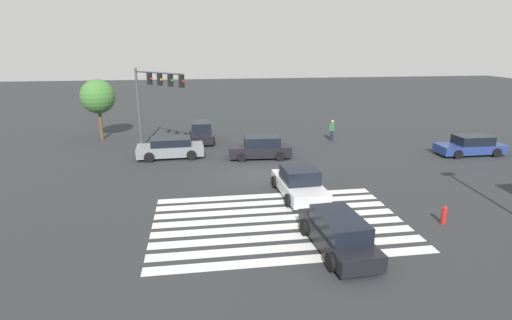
# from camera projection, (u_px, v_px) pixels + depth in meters

# --- Properties ---
(ground_plane) EXTENTS (138.86, 138.86, 0.00)m
(ground_plane) POSITION_uv_depth(u_px,v_px,m) (256.00, 174.00, 24.93)
(ground_plane) COLOR #2B2D30
(crosswalk_markings) EXTENTS (11.38, 7.25, 0.01)m
(crosswalk_markings) POSITION_uv_depth(u_px,v_px,m) (279.00, 222.00, 18.20)
(crosswalk_markings) COLOR silver
(crosswalk_markings) RESTS_ON ground_plane
(traffic_signal_mast) EXTENTS (3.76, 3.76, 6.09)m
(traffic_signal_mast) POSITION_uv_depth(u_px,v_px,m) (154.00, 90.00, 28.88)
(traffic_signal_mast) COLOR #47474C
(traffic_signal_mast) RESTS_ON ground_plane
(car_0) EXTENTS (4.71, 2.29, 1.43)m
(car_0) POSITION_uv_depth(u_px,v_px,m) (171.00, 148.00, 28.33)
(car_0) COLOR gray
(car_0) RESTS_ON ground_plane
(car_1) EXTENTS (4.87, 1.99, 1.43)m
(car_1) POSITION_uv_depth(u_px,v_px,m) (471.00, 146.00, 29.06)
(car_1) COLOR navy
(car_1) RESTS_ON ground_plane
(car_2) EXTENTS (2.38, 4.63, 1.55)m
(car_2) POSITION_uv_depth(u_px,v_px,m) (299.00, 183.00, 21.24)
(car_2) COLOR silver
(car_2) RESTS_ON ground_plane
(car_3) EXTENTS (2.20, 4.73, 1.48)m
(car_3) POSITION_uv_depth(u_px,v_px,m) (338.00, 233.00, 15.62)
(car_3) COLOR black
(car_3) RESTS_ON ground_plane
(car_4) EXTENTS (4.42, 2.22, 1.56)m
(car_4) POSITION_uv_depth(u_px,v_px,m) (260.00, 148.00, 28.27)
(car_4) COLOR black
(car_4) RESTS_ON ground_plane
(car_6) EXTENTS (2.06, 4.21, 1.60)m
(car_6) POSITION_uv_depth(u_px,v_px,m) (201.00, 133.00, 33.05)
(car_6) COLOR black
(car_6) RESTS_ON ground_plane
(pedestrian) EXTENTS (0.41, 0.41, 1.78)m
(pedestrian) POSITION_uv_depth(u_px,v_px,m) (332.00, 129.00, 33.02)
(pedestrian) COLOR #232842
(pedestrian) RESTS_ON ground_plane
(tree_corner_a) EXTENTS (2.80, 2.80, 5.04)m
(tree_corner_a) POSITION_uv_depth(u_px,v_px,m) (98.00, 97.00, 32.88)
(tree_corner_a) COLOR brown
(tree_corner_a) RESTS_ON ground_plane
(fire_hydrant) EXTENTS (0.22, 0.22, 0.86)m
(fire_hydrant) POSITION_uv_depth(u_px,v_px,m) (444.00, 215.00, 17.95)
(fire_hydrant) COLOR red
(fire_hydrant) RESTS_ON ground_plane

